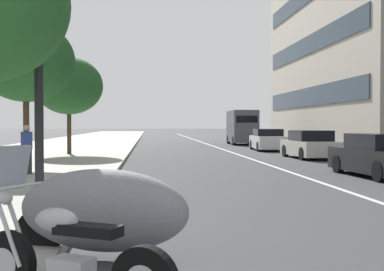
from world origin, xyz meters
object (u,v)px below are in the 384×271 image
street_tree_near_plaza_corner (26,61)px  car_approaching_light (268,140)px  car_mid_block_traffic (310,145)px  delivery_van_ahead (242,127)px  street_tree_by_lamp_post (69,86)px  pedestrian_on_plaza (27,150)px  motorcycle_second_in_row (68,257)px  car_lead_in_lane (381,157)px  motorcycle_far_end_row (102,211)px

street_tree_near_plaza_corner → car_approaching_light: bearing=-42.6°
car_mid_block_traffic → delivery_van_ahead: (17.44, 0.20, 0.85)m
car_mid_block_traffic → delivery_van_ahead: 17.47m
street_tree_by_lamp_post → pedestrian_on_plaza: 11.11m
motorcycle_second_in_row → street_tree_by_lamp_post: 22.51m
car_mid_block_traffic → car_lead_in_lane: bearing=174.8°
motorcycle_second_in_row → car_mid_block_traffic: (19.76, -8.66, 0.21)m
car_lead_in_lane → car_approaching_light: bearing=-3.5°
motorcycle_second_in_row → car_lead_in_lane: (10.88, -8.14, 0.21)m
car_lead_in_lane → street_tree_near_plaza_corner: size_ratio=0.83×
motorcycle_second_in_row → car_mid_block_traffic: bearing=-85.6°
car_lead_in_lane → car_approaching_light: size_ratio=1.03×
car_lead_in_lane → car_mid_block_traffic: 8.90m
motorcycle_far_end_row → car_mid_block_traffic: bearing=-97.6°
car_mid_block_traffic → street_tree_near_plaza_corner: street_tree_near_plaza_corner is taller
car_approaching_light → pedestrian_on_plaza: bearing=147.7°
car_approaching_light → street_tree_by_lamp_post: 13.26m
car_lead_in_lane → car_mid_block_traffic: car_mid_block_traffic is taller
motorcycle_second_in_row → motorcycle_far_end_row: (1.52, -0.17, 0.18)m
motorcycle_second_in_row → street_tree_near_plaza_corner: 15.18m
street_tree_near_plaza_corner → car_mid_block_traffic: bearing=-66.1°
street_tree_near_plaza_corner → street_tree_by_lamp_post: bearing=-2.6°
motorcycle_second_in_row → pedestrian_on_plaza: pedestrian_on_plaza is taller
street_tree_by_lamp_post → car_lead_in_lane: bearing=-134.1°
delivery_van_ahead → street_tree_near_plaza_corner: size_ratio=0.97×
car_lead_in_lane → pedestrian_on_plaza: (0.39, 11.15, 0.25)m
car_lead_in_lane → pedestrian_on_plaza: pedestrian_on_plaza is taller
car_lead_in_lane → pedestrian_on_plaza: 11.16m
motorcycle_second_in_row → street_tree_near_plaza_corner: size_ratio=0.37×
pedestrian_on_plaza → motorcycle_second_in_row: bearing=78.2°
street_tree_near_plaza_corner → street_tree_by_lamp_post: (7.75, -0.35, -0.33)m
street_tree_by_lamp_post → street_tree_near_plaza_corner: bearing=177.4°
street_tree_near_plaza_corner → motorcycle_second_in_row: bearing=-165.3°
delivery_van_ahead → street_tree_by_lamp_post: bearing=143.7°
car_mid_block_traffic → street_tree_by_lamp_post: street_tree_by_lamp_post is taller
motorcycle_far_end_row → pedestrian_on_plaza: bearing=-54.5°
delivery_van_ahead → car_lead_in_lane: bearing=-179.1°
motorcycle_far_end_row → delivery_van_ahead: (35.68, -8.30, 0.88)m
motorcycle_second_in_row → car_approaching_light: motorcycle_second_in_row is taller
delivery_van_ahead → pedestrian_on_plaza: 28.37m
motorcycle_far_end_row → car_mid_block_traffic: car_mid_block_traffic is taller
car_mid_block_traffic → car_approaching_light: car_approaching_light is taller
motorcycle_far_end_row → street_tree_near_plaza_corner: bearing=-55.6°
motorcycle_second_in_row → pedestrian_on_plaza: bearing=-46.9°
delivery_van_ahead → street_tree_by_lamp_post: size_ratio=1.04×
car_lead_in_lane → street_tree_by_lamp_post: (11.14, 11.52, 3.02)m
car_lead_in_lane → motorcycle_far_end_row: bearing=136.8°
car_approaching_light → street_tree_by_lamp_post: bearing=117.6°
motorcycle_far_end_row → street_tree_by_lamp_post: size_ratio=0.46×
motorcycle_second_in_row → motorcycle_far_end_row: bearing=-68.2°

